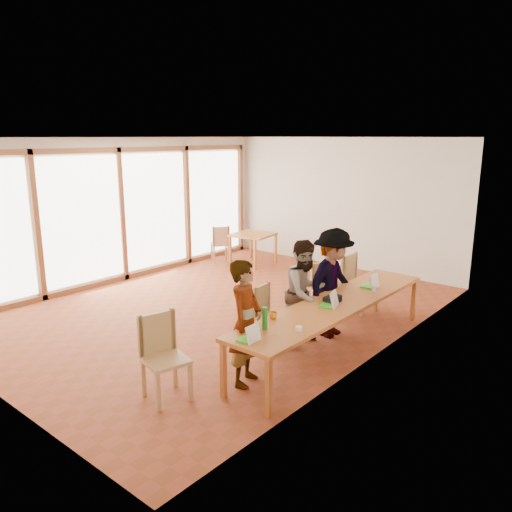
# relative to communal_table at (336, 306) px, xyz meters

# --- Properties ---
(ground) EXTENTS (8.00, 8.00, 0.00)m
(ground) POSITION_rel_communal_table_xyz_m (-2.50, 0.35, -0.70)
(ground) COLOR brown
(ground) RESTS_ON ground
(wall_back) EXTENTS (6.00, 0.10, 3.00)m
(wall_back) POSITION_rel_communal_table_xyz_m (-2.50, 4.35, 0.80)
(wall_back) COLOR beige
(wall_back) RESTS_ON ground
(wall_right) EXTENTS (0.10, 8.00, 3.00)m
(wall_right) POSITION_rel_communal_table_xyz_m (0.50, 0.35, 0.80)
(wall_right) COLOR beige
(wall_right) RESTS_ON ground
(window_wall) EXTENTS (0.10, 8.00, 3.00)m
(window_wall) POSITION_rel_communal_table_xyz_m (-5.46, 0.35, 0.80)
(window_wall) COLOR white
(window_wall) RESTS_ON ground
(ceiling) EXTENTS (6.00, 8.00, 0.04)m
(ceiling) POSITION_rel_communal_table_xyz_m (-2.50, 0.35, 2.32)
(ceiling) COLOR white
(ceiling) RESTS_ON wall_back
(communal_table) EXTENTS (0.80, 4.00, 0.75)m
(communal_table) POSITION_rel_communal_table_xyz_m (0.00, 0.00, 0.00)
(communal_table) COLOR #C2622B
(communal_table) RESTS_ON ground
(side_table) EXTENTS (0.90, 0.90, 0.75)m
(side_table) POSITION_rel_communal_table_xyz_m (-4.18, 3.13, -0.03)
(side_table) COLOR #C2622B
(side_table) RESTS_ON ground
(chair_near) EXTENTS (0.58, 0.58, 0.54)m
(chair_near) POSITION_rel_communal_table_xyz_m (-0.93, -2.36, -0.08)
(chair_near) COLOR tan
(chair_near) RESTS_ON ground
(chair_mid) EXTENTS (0.46, 0.46, 0.48)m
(chair_mid) POSITION_rel_communal_table_xyz_m (-0.93, -0.39, -0.15)
(chair_mid) COLOR tan
(chair_mid) RESTS_ON ground
(chair_far) EXTENTS (0.52, 0.52, 0.48)m
(chair_far) POSITION_rel_communal_table_xyz_m (-1.01, 1.27, -0.15)
(chair_far) COLOR tan
(chair_far) RESTS_ON ground
(chair_empty) EXTENTS (0.49, 0.49, 0.53)m
(chair_empty) POSITION_rel_communal_table_xyz_m (-0.71, 1.78, -0.09)
(chair_empty) COLOR tan
(chair_empty) RESTS_ON ground
(chair_spare) EXTENTS (0.59, 0.59, 0.48)m
(chair_spare) POSITION_rel_communal_table_xyz_m (-4.92, 2.77, -0.15)
(chair_spare) COLOR tan
(chair_spare) RESTS_ON ground
(person_near) EXTENTS (0.56, 0.67, 1.59)m
(person_near) POSITION_rel_communal_table_xyz_m (-0.38, -1.49, 0.09)
(person_near) COLOR gray
(person_near) RESTS_ON ground
(person_mid) EXTENTS (0.70, 0.84, 1.58)m
(person_mid) POSITION_rel_communal_table_xyz_m (-0.52, -0.01, 0.09)
(person_mid) COLOR gray
(person_mid) RESTS_ON ground
(person_far) EXTENTS (0.64, 1.10, 1.69)m
(person_far) POSITION_rel_communal_table_xyz_m (-0.37, 0.51, 0.14)
(person_far) COLOR gray
(person_far) RESTS_ON ground
(laptop_near) EXTENTS (0.21, 0.24, 0.20)m
(laptop_near) POSITION_rel_communal_table_xyz_m (-0.04, -1.80, 0.10)
(laptop_near) COLOR #47D52A
(laptop_near) RESTS_ON communal_table
(laptop_mid) EXTENTS (0.29, 0.31, 0.22)m
(laptop_mid) POSITION_rel_communal_table_xyz_m (0.04, -0.20, 0.11)
(laptop_mid) COLOR #47D52A
(laptop_mid) RESTS_ON communal_table
(laptop_far) EXTENTS (0.23, 0.26, 0.22)m
(laptop_far) POSITION_rel_communal_table_xyz_m (0.05, 0.97, 0.11)
(laptop_far) COLOR #47D52A
(laptop_far) RESTS_ON communal_table
(yellow_mug) EXTENTS (0.12, 0.12, 0.09)m
(yellow_mug) POSITION_rel_communal_table_xyz_m (-0.29, -1.07, 0.09)
(yellow_mug) COLOR orange
(yellow_mug) RESTS_ON communal_table
(green_bottle) EXTENTS (0.07, 0.07, 0.28)m
(green_bottle) POSITION_rel_communal_table_xyz_m (-0.13, -1.42, 0.19)
(green_bottle) COLOR #1F731F
(green_bottle) RESTS_ON communal_table
(clear_glass) EXTENTS (0.07, 0.07, 0.09)m
(clear_glass) POSITION_rel_communal_table_xyz_m (0.18, 0.79, 0.09)
(clear_glass) COLOR silver
(clear_glass) RESTS_ON communal_table
(condiment_cup) EXTENTS (0.08, 0.08, 0.06)m
(condiment_cup) POSITION_rel_communal_table_xyz_m (0.22, -1.21, 0.08)
(condiment_cup) COLOR white
(condiment_cup) RESTS_ON communal_table
(pink_phone) EXTENTS (0.05, 0.10, 0.01)m
(pink_phone) POSITION_rel_communal_table_xyz_m (-0.04, -0.02, 0.05)
(pink_phone) COLOR #BB3859
(pink_phone) RESTS_ON communal_table
(black_pouch) EXTENTS (0.16, 0.26, 0.09)m
(black_pouch) POSITION_rel_communal_table_xyz_m (-0.04, -0.03, 0.09)
(black_pouch) COLOR black
(black_pouch) RESTS_ON communal_table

